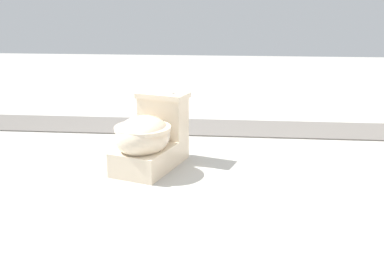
% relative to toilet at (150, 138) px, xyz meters
% --- Properties ---
extents(ground_plane, '(14.00, 14.00, 0.00)m').
position_rel_toilet_xyz_m(ground_plane, '(0.04, 0.20, -0.22)').
color(ground_plane, '#A8A59E').
extents(gravel_strip, '(0.56, 8.00, 0.01)m').
position_rel_toilet_xyz_m(gravel_strip, '(-1.07, 0.70, -0.21)').
color(gravel_strip, '#605B56').
rests_on(gravel_strip, ground).
extents(toilet, '(0.71, 0.55, 0.52)m').
position_rel_toilet_xyz_m(toilet, '(0.00, 0.00, 0.00)').
color(toilet, beige).
rests_on(toilet, ground).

